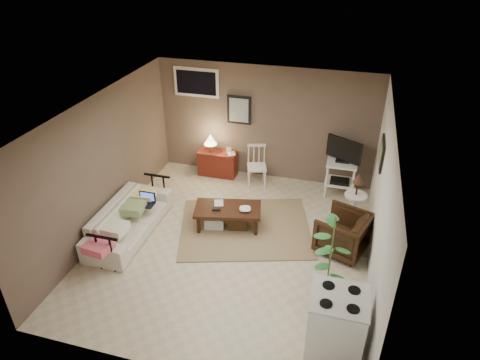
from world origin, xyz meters
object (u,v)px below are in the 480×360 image
(tv_stand, at_px, (342,166))
(side_table, at_px, (356,194))
(potted_plant, at_px, (330,257))
(coffee_table, at_px, (227,216))
(stove, at_px, (336,323))
(spindle_chair, at_px, (257,167))
(red_console, at_px, (217,161))
(armchair, at_px, (343,231))
(sofa, at_px, (128,215))

(tv_stand, xyz_separation_m, side_table, (0.31, -0.95, -0.01))
(side_table, height_order, potted_plant, potted_plant)
(coffee_table, height_order, stove, stove)
(stove, bearing_deg, spindle_chair, 116.96)
(potted_plant, relative_size, stove, 1.66)
(red_console, xyz_separation_m, armchair, (2.78, -1.90, 0.06))
(spindle_chair, bearing_deg, side_table, -25.11)
(spindle_chair, bearing_deg, armchair, -43.02)
(sofa, height_order, tv_stand, tv_stand)
(sofa, height_order, stove, stove)
(spindle_chair, distance_m, side_table, 2.23)
(tv_stand, height_order, armchair, tv_stand)
(spindle_chair, relative_size, stove, 0.94)
(armchair, distance_m, potted_plant, 1.27)
(red_console, relative_size, armchair, 1.23)
(spindle_chair, bearing_deg, stove, -63.04)
(armchair, relative_size, potted_plant, 0.52)
(coffee_table, relative_size, armchair, 1.64)
(coffee_table, height_order, sofa, sofa)
(red_console, relative_size, stove, 1.05)
(side_table, distance_m, potted_plant, 2.02)
(sofa, xyz_separation_m, stove, (3.64, -1.49, 0.06))
(spindle_chair, distance_m, armchair, 2.55)
(armchair, distance_m, stove, 2.01)
(armchair, xyz_separation_m, stove, (0.04, -2.01, 0.06))
(coffee_table, bearing_deg, armchair, -2.98)
(red_console, distance_m, armchair, 3.36)
(stove, bearing_deg, sofa, 157.65)
(sofa, relative_size, potted_plant, 1.33)
(potted_plant, bearing_deg, red_console, 130.42)
(red_console, distance_m, side_table, 3.14)
(coffee_table, relative_size, sofa, 0.64)
(side_table, relative_size, potted_plant, 0.70)
(potted_plant, bearing_deg, tv_stand, 90.62)
(sofa, relative_size, spindle_chair, 2.33)
(tv_stand, bearing_deg, red_console, 176.65)
(sofa, height_order, red_console, red_console)
(coffee_table, height_order, tv_stand, tv_stand)
(side_table, bearing_deg, stove, -92.11)
(tv_stand, distance_m, potted_plant, 2.95)
(red_console, distance_m, stove, 4.82)
(sofa, bearing_deg, coffee_table, -68.91)
(stove, bearing_deg, red_console, 125.80)
(red_console, height_order, stove, red_console)
(tv_stand, height_order, potted_plant, potted_plant)
(red_console, height_order, armchair, red_console)
(tv_stand, distance_m, armchair, 1.78)
(tv_stand, xyz_separation_m, armchair, (0.17, -1.75, -0.27))
(sofa, bearing_deg, stove, -112.35)
(sofa, xyz_separation_m, spindle_chair, (1.73, 2.25, 0.01))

